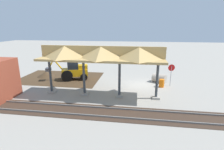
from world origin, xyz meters
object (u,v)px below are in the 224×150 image
at_px(backhoe, 74,70).
at_px(traffic_barrel, 162,83).
at_px(stop_sign, 171,70).
at_px(concrete_pipe, 159,78).

height_order(backhoe, traffic_barrel, backhoe).
bearing_deg(traffic_barrel, backhoe, -7.21).
bearing_deg(stop_sign, concrete_pipe, -44.92).
height_order(stop_sign, traffic_barrel, stop_sign).
relative_size(backhoe, traffic_barrel, 5.82).
bearing_deg(traffic_barrel, concrete_pipe, -87.08).
bearing_deg(concrete_pipe, stop_sign, 135.08).
relative_size(stop_sign, traffic_barrel, 2.80).
relative_size(stop_sign, concrete_pipe, 1.36).
bearing_deg(concrete_pipe, backhoe, 1.84).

